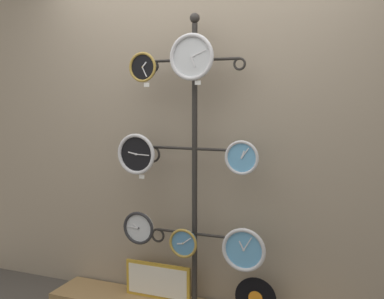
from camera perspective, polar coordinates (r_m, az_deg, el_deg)
name	(u,v)px	position (r m, az deg, el deg)	size (l,w,h in m)	color
shop_wall	(203,118)	(3.24, 1.37, 4.06)	(4.40, 0.04, 2.80)	gray
display_stand	(195,216)	(3.20, 0.33, -8.47)	(0.77, 0.39, 2.11)	#282623
clock_top_left	(143,67)	(3.14, -6.25, 10.35)	(0.21, 0.04, 0.21)	black
clock_top_center	(192,57)	(2.98, -0.03, 11.67)	(0.31, 0.04, 0.31)	silver
clock_middle_left	(136,154)	(3.17, -7.07, -0.58)	(0.29, 0.04, 0.29)	black
clock_middle_right	(242,158)	(2.92, 6.35, -1.04)	(0.23, 0.04, 0.23)	#60A8DB
clock_bottom_left	(139,228)	(3.29, -6.77, -9.86)	(0.24, 0.04, 0.24)	silver
clock_bottom_center	(183,243)	(3.17, -1.10, -11.80)	(0.21, 0.04, 0.21)	#4C84B2
clock_bottom_right	(244,250)	(3.02, 6.60, -12.54)	(0.30, 0.04, 0.30)	#60A8DB
vinyl_record	(255,298)	(3.21, 8.07, -18.15)	(0.28, 0.01, 0.28)	black
picture_frame	(158,281)	(3.47, -4.39, -16.31)	(0.52, 0.02, 0.27)	gold
price_tag_upper	(147,85)	(3.12, -5.79, 8.18)	(0.04, 0.00, 0.03)	white
price_tag_mid	(198,83)	(2.96, 0.73, 8.49)	(0.04, 0.00, 0.03)	white
price_tag_lower	(142,177)	(3.18, -6.41, -3.45)	(0.04, 0.00, 0.03)	white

